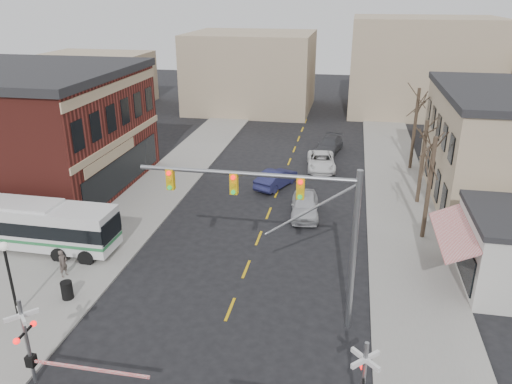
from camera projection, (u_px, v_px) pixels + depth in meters
ground at (220, 334)px, 23.52m from camera, size 160.00×160.00×0.00m
sidewalk_west at (172, 176)px, 43.35m from camera, size 5.00×60.00×0.12m
sidewalk_east at (397, 191)px, 40.06m from camera, size 5.00×60.00×0.12m
tree_east_a at (429, 189)px, 31.32m from camera, size 0.28×0.28×6.75m
tree_east_b at (422, 162)px, 36.81m from camera, size 0.28×0.28×6.30m
tree_east_c at (414, 129)px, 43.89m from camera, size 0.28×0.28×7.20m
transit_bus at (25, 224)px, 30.73m from camera, size 11.60×2.66×2.98m
traffic_signal_mast at (294, 214)px, 22.39m from camera, size 10.03×0.30×8.00m
rr_crossing_west at (37, 344)px, 19.84m from camera, size 5.60×1.36×4.00m
street_lamp at (7, 263)px, 23.73m from camera, size 0.44×0.44×4.00m
trash_bin at (67, 290)px, 25.89m from camera, size 0.60×0.60×0.97m
car_a at (305, 205)px, 35.61m from camera, size 2.35×4.96×1.64m
car_b at (276, 178)px, 40.86m from camera, size 3.23×4.84×1.51m
car_c at (321, 161)px, 45.03m from camera, size 2.95×5.45×1.45m
car_d at (329, 145)px, 49.69m from camera, size 2.95×5.28×1.45m
pedestrian_near at (63, 263)px, 27.81m from camera, size 0.50×0.65×1.59m
pedestrian_far at (81, 232)px, 31.32m from camera, size 0.98×0.88×1.66m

